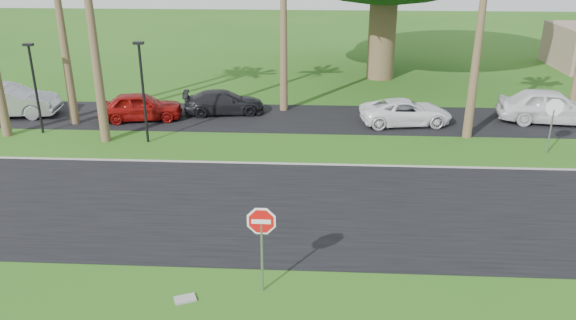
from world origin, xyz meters
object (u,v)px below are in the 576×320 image
at_px(stop_sign_far, 553,115).
at_px(car_minivan, 406,112).
at_px(car_pickup, 551,106).
at_px(car_silver, 7,101).
at_px(stop_sign_near, 262,232).
at_px(car_dark, 224,102).
at_px(car_red, 140,107).

height_order(stop_sign_far, car_minivan, stop_sign_far).
xyz_separation_m(stop_sign_far, car_pickup, (1.70, 4.48, -0.91)).
bearing_deg(stop_sign_far, car_minivan, -33.96).
relative_size(car_silver, car_minivan, 1.13).
xyz_separation_m(stop_sign_near, stop_sign_far, (11.50, 11.00, 0.00)).
bearing_deg(car_dark, car_minivan, -107.71).
distance_m(car_silver, car_red, 7.17).
xyz_separation_m(car_minivan, car_pickup, (7.37, 0.66, 0.23)).
relative_size(stop_sign_near, stop_sign_far, 1.00).
relative_size(car_dark, car_minivan, 0.94).
height_order(car_silver, car_dark, car_silver).
distance_m(stop_sign_far, car_silver, 26.77).
height_order(car_dark, car_pickup, car_pickup).
bearing_deg(car_silver, car_red, -98.66).
distance_m(car_silver, car_dark, 11.36).
bearing_deg(car_dark, stop_sign_far, -118.50).
distance_m(stop_sign_near, car_dark, 16.60).
bearing_deg(car_dark, stop_sign_near, -176.98).
relative_size(car_silver, car_red, 1.22).
distance_m(stop_sign_near, car_silver, 21.19).
height_order(car_silver, car_minivan, car_silver).
bearing_deg(stop_sign_near, car_minivan, 68.52).
bearing_deg(car_minivan, stop_sign_near, 150.36).
bearing_deg(stop_sign_far, car_silver, -8.54).
relative_size(stop_sign_near, car_pickup, 0.51).
height_order(car_minivan, car_pickup, car_pickup).
xyz_separation_m(stop_sign_far, car_minivan, (-5.67, 3.82, -1.14)).
bearing_deg(car_minivan, car_pickup, -93.04).
distance_m(car_red, car_dark, 4.36).
xyz_separation_m(car_dark, car_minivan, (9.49, -1.33, 0.01)).
relative_size(stop_sign_near, car_minivan, 0.57).
xyz_separation_m(car_red, car_dark, (4.13, 1.38, -0.10)).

